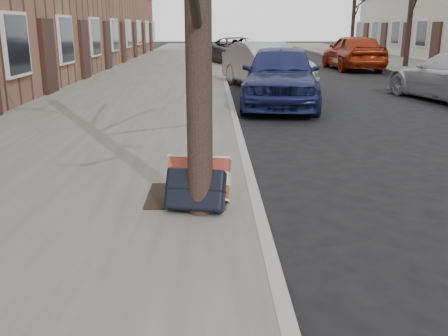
{
  "coord_description": "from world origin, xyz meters",
  "views": [
    {
      "loc": [
        -1.72,
        -3.98,
        1.92
      ],
      "look_at": [
        -1.6,
        0.8,
        0.55
      ],
      "focal_mm": 40.0,
      "sensor_mm": 36.0,
      "label": 1
    }
  ],
  "objects_px": {
    "suitcase_red": "(199,179)",
    "car_near_mid": "(265,65)",
    "suitcase_navy": "(196,189)",
    "car_near_front": "(280,75)"
  },
  "relations": [
    {
      "from": "suitcase_navy",
      "to": "car_near_mid",
      "type": "distance_m",
      "value": 11.43
    },
    {
      "from": "suitcase_red",
      "to": "car_near_mid",
      "type": "xyz_separation_m",
      "value": [
        1.85,
        10.96,
        0.34
      ]
    },
    {
      "from": "suitcase_red",
      "to": "car_near_mid",
      "type": "relative_size",
      "value": 0.15
    },
    {
      "from": "suitcase_red",
      "to": "car_near_mid",
      "type": "distance_m",
      "value": 11.12
    },
    {
      "from": "suitcase_navy",
      "to": "car_near_mid",
      "type": "height_order",
      "value": "car_near_mid"
    },
    {
      "from": "suitcase_red",
      "to": "car_near_front",
      "type": "xyz_separation_m",
      "value": [
        1.81,
        7.18,
        0.38
      ]
    },
    {
      "from": "car_near_mid",
      "to": "suitcase_red",
      "type": "bearing_deg",
      "value": -117.28
    },
    {
      "from": "suitcase_red",
      "to": "suitcase_navy",
      "type": "height_order",
      "value": "suitcase_red"
    },
    {
      "from": "suitcase_navy",
      "to": "car_near_front",
      "type": "distance_m",
      "value": 7.71
    },
    {
      "from": "car_near_mid",
      "to": "car_near_front",
      "type": "bearing_deg",
      "value": -108.32
    }
  ]
}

